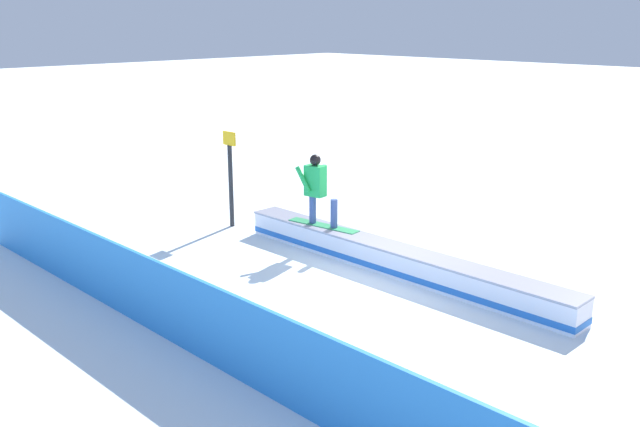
% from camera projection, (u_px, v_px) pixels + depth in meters
% --- Properties ---
extents(ground_plane, '(120.00, 120.00, 0.00)m').
position_uv_depth(ground_plane, '(393.00, 272.00, 12.72)').
color(ground_plane, white).
extents(grind_box, '(7.24, 0.64, 0.50)m').
position_uv_depth(grind_box, '(394.00, 260.00, 12.66)').
color(grind_box, white).
rests_on(grind_box, ground_plane).
extents(snowboarder, '(1.62, 0.51, 1.42)m').
position_uv_depth(snowboarder, '(317.00, 188.00, 13.70)').
color(snowboarder, '#309457').
rests_on(snowboarder, grind_box).
extents(safety_fence, '(13.66, 0.14, 1.15)m').
position_uv_depth(safety_fence, '(189.00, 314.00, 9.52)').
color(safety_fence, '#2C85E7').
rests_on(safety_fence, ground_plane).
extents(trail_marker, '(0.40, 0.10, 2.13)m').
position_uv_depth(trail_marker, '(231.00, 176.00, 15.24)').
color(trail_marker, '#262628').
rests_on(trail_marker, ground_plane).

